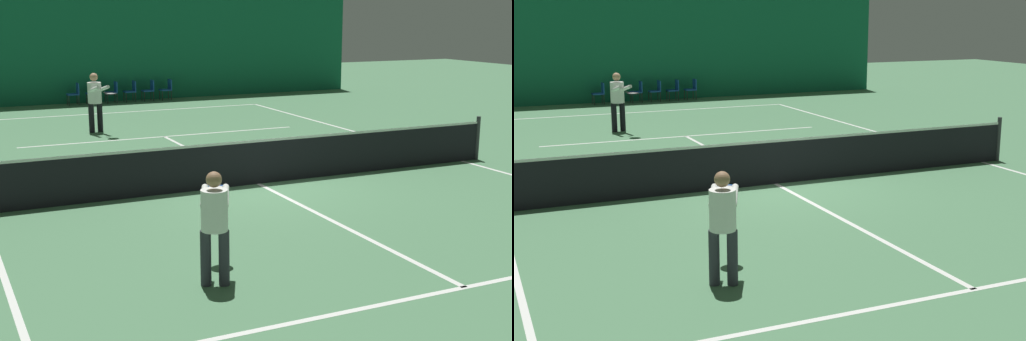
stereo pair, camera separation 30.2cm
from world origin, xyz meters
TOP-DOWN VIEW (x-y plane):
  - ground_plane at (0.00, 0.00)m, footprint 60.00×60.00m
  - backdrop_curtain at (0.00, 15.28)m, footprint 23.00×0.12m
  - court_line_baseline_far at (0.00, 11.90)m, footprint 11.00×0.10m
  - court_line_service_far at (0.00, 6.40)m, footprint 8.25×0.10m
  - court_line_service_near at (0.00, -6.40)m, footprint 8.25×0.10m
  - court_line_sideline_right at (5.50, 0.00)m, footprint 0.10×23.80m
  - court_line_centre at (0.00, 0.00)m, footprint 0.10×12.80m
  - tennis_net at (0.00, 0.00)m, footprint 12.00×0.10m
  - player_near at (-2.95, -4.86)m, footprint 0.84×1.33m
  - player_far at (-1.60, 8.02)m, footprint 0.69×1.44m
  - courtside_chair_0 at (-0.91, 14.73)m, footprint 0.44×0.44m
  - courtside_chair_1 at (-0.16, 14.73)m, footprint 0.44×0.44m
  - courtside_chair_2 at (0.59, 14.73)m, footprint 0.44×0.44m
  - courtside_chair_3 at (1.34, 14.73)m, footprint 0.44×0.44m
  - courtside_chair_4 at (2.09, 14.73)m, footprint 0.44×0.44m
  - courtside_chair_5 at (2.84, 14.73)m, footprint 0.44×0.44m

SIDE VIEW (x-z plane):
  - ground_plane at x=0.00m, z-range 0.00..0.00m
  - court_line_baseline_far at x=0.00m, z-range 0.00..0.00m
  - court_line_service_far at x=0.00m, z-range 0.00..0.00m
  - court_line_service_near at x=0.00m, z-range 0.00..0.00m
  - court_line_sideline_right at x=5.50m, z-range 0.00..0.00m
  - court_line_centre at x=0.00m, z-range 0.00..0.00m
  - courtside_chair_0 at x=-0.91m, z-range 0.07..0.91m
  - courtside_chair_1 at x=-0.16m, z-range 0.07..0.91m
  - courtside_chair_2 at x=0.59m, z-range 0.07..0.91m
  - courtside_chair_3 at x=1.34m, z-range 0.07..0.91m
  - courtside_chair_4 at x=2.09m, z-range 0.07..0.91m
  - courtside_chair_5 at x=2.84m, z-range 0.07..0.91m
  - tennis_net at x=0.00m, z-range -0.02..1.05m
  - player_near at x=-2.95m, z-range 0.13..1.69m
  - player_far at x=-1.60m, z-range 0.15..1.92m
  - backdrop_curtain at x=0.00m, z-range 0.00..4.39m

